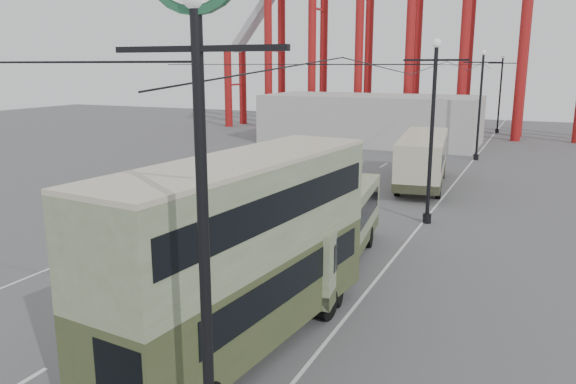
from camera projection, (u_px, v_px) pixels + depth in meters
The scene contains 11 objects.
ground at pixel (98, 361), 15.63m from camera, with size 160.00×160.00×0.00m, color #555457.
road_markings at pixel (323, 203), 33.46m from camera, with size 12.52×120.00×0.01m.
lamp_post_near at pixel (198, 77), 8.97m from camera, with size 3.20×0.44×10.80m.
lamp_post_mid at pixel (432, 134), 28.31m from camera, with size 3.20×0.44×9.32m.
lamp_post_far at pixel (480, 106), 47.84m from camera, with size 3.20×0.44×9.32m.
lamp_post_distant at pixel (500, 94), 67.37m from camera, with size 3.20×0.44×9.32m.
fairground_shed at pixel (371, 119), 59.22m from camera, with size 22.00×10.00×5.00m, color #A8A8A3.
double_decker_bus at pixel (244, 246), 15.61m from camera, with size 3.64×10.65×5.61m.
single_decker_green at pixel (330, 228), 22.44m from camera, with size 3.74×10.76×2.98m.
single_decker_cream at pixel (423, 158), 37.91m from camera, with size 4.19×11.35×3.45m.
pedestrian at pixel (265, 234), 24.06m from camera, with size 0.73×0.48×1.99m, color black.
Camera 1 is at (10.71, -10.73, 8.04)m, focal length 35.00 mm.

